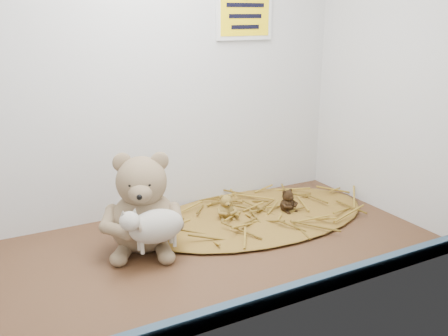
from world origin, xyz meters
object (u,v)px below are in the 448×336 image
toy_lamb (156,226)px  mini_teddy_tan (226,205)px  main_teddy (143,202)px  mini_teddy_brown (287,199)px

toy_lamb → mini_teddy_tan: toy_lamb is taller
main_teddy → toy_lamb: (0.00, -8.80, -2.97)cm
toy_lamb → mini_teddy_brown: toy_lamb is taller
main_teddy → mini_teddy_tan: size_ratio=3.48×
main_teddy → mini_teddy_brown: 44.36cm
mini_teddy_brown → main_teddy: bearing=172.3°
main_teddy → toy_lamb: main_teddy is taller
main_teddy → mini_teddy_brown: size_ratio=3.73×
toy_lamb → mini_teddy_tan: size_ratio=2.40×
mini_teddy_tan → toy_lamb: bearing=-138.2°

